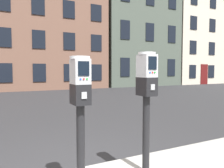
% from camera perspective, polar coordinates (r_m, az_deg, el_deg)
% --- Properties ---
extents(parking_meter_near_kerb, '(0.22, 0.25, 1.45)m').
position_cam_1_polar(parking_meter_near_kerb, '(2.39, -8.19, -3.74)').
color(parking_meter_near_kerb, black).
rests_on(parking_meter_near_kerb, sidewalk_slab).
extents(parking_meter_twin_adjacent, '(0.22, 0.25, 1.53)m').
position_cam_1_polar(parking_meter_twin_adjacent, '(2.79, 8.91, -1.66)').
color(parking_meter_twin_adjacent, black).
rests_on(parking_meter_twin_adjacent, sidewalk_slab).
extents(townhouse_cream_stone, '(8.77, 5.22, 9.36)m').
position_cam_1_polar(townhouse_cream_stone, '(19.46, -16.33, 12.96)').
color(townhouse_cream_stone, brown).
rests_on(townhouse_cream_stone, ground_plane).
extents(townhouse_orange_brick, '(7.68, 6.48, 12.59)m').
position_cam_1_polar(townhouse_orange_brick, '(23.44, 4.95, 15.46)').
color(townhouse_orange_brick, '#4C564C').
rests_on(townhouse_orange_brick, ground_plane).
extents(townhouse_green_painted, '(8.26, 6.14, 9.76)m').
position_cam_1_polar(townhouse_green_painted, '(28.18, 19.56, 10.32)').
color(townhouse_green_painted, beige).
rests_on(townhouse_green_painted, ground_plane).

